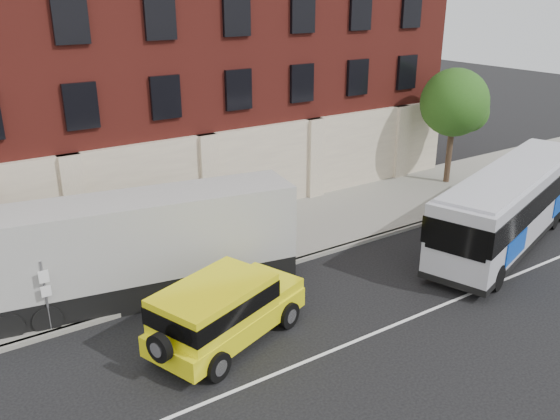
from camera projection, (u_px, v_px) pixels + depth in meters
ground at (386, 341)px, 17.92m from camera, size 120.00×120.00×0.00m
sidewalk at (240, 240)px, 24.89m from camera, size 60.00×6.00×0.15m
kerb at (279, 266)px, 22.56m from camera, size 60.00×0.25×0.15m
lane_line at (375, 333)px, 18.31m from camera, size 60.00×0.12×0.01m
building at (156, 45)px, 28.36m from camera, size 30.00×12.10×15.00m
sign_pole at (46, 293)px, 17.79m from camera, size 0.30×0.20×2.50m
street_tree at (455, 105)px, 30.72m from camera, size 3.60×3.60×6.20m
city_bus at (512, 202)px, 24.31m from camera, size 12.21×6.12×3.29m
yellow_suv at (222, 309)px, 17.38m from camera, size 5.64×3.78×2.10m
shipping_container at (135, 250)px, 19.81m from camera, size 11.34×4.16×3.71m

